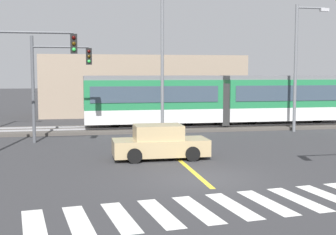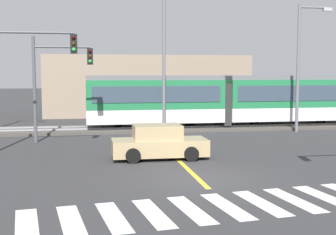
% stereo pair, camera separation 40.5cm
% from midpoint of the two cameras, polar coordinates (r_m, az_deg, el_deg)
% --- Properties ---
extents(ground_plane, '(200.00, 200.00, 0.00)m').
position_cam_midpoint_polar(ground_plane, '(16.93, 4.46, -7.55)').
color(ground_plane, '#333335').
extents(track_bed, '(120.00, 4.00, 0.18)m').
position_cam_midpoint_polar(track_bed, '(31.25, -2.27, -1.35)').
color(track_bed, '#4C4742').
rests_on(track_bed, ground).
extents(rail_near, '(120.00, 0.08, 0.10)m').
position_cam_midpoint_polar(rail_near, '(30.52, -2.09, -1.24)').
color(rail_near, '#939399').
rests_on(rail_near, track_bed).
extents(rail_far, '(120.00, 0.08, 0.10)m').
position_cam_midpoint_polar(rail_far, '(31.94, -2.44, -0.94)').
color(rail_far, '#939399').
rests_on(rail_far, track_bed).
extents(light_rail_tram, '(18.50, 2.64, 3.43)m').
position_cam_midpoint_polar(light_rail_tram, '(32.20, 7.11, 2.32)').
color(light_rail_tram, silver).
rests_on(light_rail_tram, track_bed).
extents(crosswalk_stripe_0, '(0.93, 2.85, 0.01)m').
position_cam_midpoint_polar(crosswalk_stripe_0, '(12.50, -15.94, -12.49)').
color(crosswalk_stripe_0, silver).
rests_on(crosswalk_stripe_0, ground).
extents(crosswalk_stripe_1, '(0.93, 2.85, 0.01)m').
position_cam_midpoint_polar(crosswalk_stripe_1, '(12.57, -10.81, -12.27)').
color(crosswalk_stripe_1, silver).
rests_on(crosswalk_stripe_1, ground).
extents(crosswalk_stripe_2, '(0.93, 2.85, 0.01)m').
position_cam_midpoint_polar(crosswalk_stripe_2, '(12.74, -5.78, -11.96)').
color(crosswalk_stripe_2, silver).
rests_on(crosswalk_stripe_2, ground).
extents(crosswalk_stripe_3, '(0.93, 2.85, 0.01)m').
position_cam_midpoint_polar(crosswalk_stripe_3, '(12.99, -0.92, -11.58)').
color(crosswalk_stripe_3, silver).
rests_on(crosswalk_stripe_3, ground).
extents(crosswalk_stripe_4, '(0.93, 2.85, 0.01)m').
position_cam_midpoint_polar(crosswalk_stripe_4, '(13.34, 3.70, -11.13)').
color(crosswalk_stripe_4, silver).
rests_on(crosswalk_stripe_4, ground).
extents(crosswalk_stripe_5, '(0.93, 2.85, 0.01)m').
position_cam_midpoint_polar(crosswalk_stripe_5, '(13.76, 8.04, -10.65)').
color(crosswalk_stripe_5, silver).
rests_on(crosswalk_stripe_5, ground).
extents(crosswalk_stripe_6, '(0.93, 2.85, 0.01)m').
position_cam_midpoint_polar(crosswalk_stripe_6, '(14.25, 12.10, -10.15)').
color(crosswalk_stripe_6, silver).
rests_on(crosswalk_stripe_6, ground).
extents(crosswalk_stripe_7, '(0.93, 2.85, 0.01)m').
position_cam_midpoint_polar(crosswalk_stripe_7, '(14.81, 15.85, -9.64)').
color(crosswalk_stripe_7, silver).
rests_on(crosswalk_stripe_7, ground).
extents(crosswalk_stripe_8, '(0.93, 2.85, 0.01)m').
position_cam_midpoint_polar(crosswalk_stripe_8, '(15.43, 19.31, -9.13)').
color(crosswalk_stripe_8, silver).
rests_on(crosswalk_stripe_8, ground).
extents(lane_centre_line, '(0.20, 14.19, 0.01)m').
position_cam_midpoint_polar(lane_centre_line, '(22.37, 0.84, -4.31)').
color(lane_centre_line, gold).
rests_on(lane_centre_line, ground).
extents(sedan_crossing, '(4.20, 1.92, 1.52)m').
position_cam_midpoint_polar(sedan_crossing, '(20.76, -0.54, -3.13)').
color(sedan_crossing, tan).
rests_on(sedan_crossing, ground).
extents(traffic_light_mid_left, '(4.25, 0.38, 5.95)m').
position_cam_midpoint_polar(traffic_light_mid_left, '(22.56, -17.36, 5.79)').
color(traffic_light_mid_left, '#515459').
rests_on(traffic_light_mid_left, ground).
extents(traffic_light_far_left, '(3.25, 0.38, 5.77)m').
position_cam_midpoint_polar(traffic_light_far_left, '(26.21, -13.20, 5.17)').
color(traffic_light_far_left, '#515459').
rests_on(traffic_light_far_left, ground).
extents(street_lamp_centre, '(1.88, 0.28, 9.59)m').
position_cam_midpoint_polar(street_lamp_centre, '(28.72, 0.20, 8.56)').
color(street_lamp_centre, slate).
rests_on(street_lamp_centre, ground).
extents(street_lamp_east, '(2.26, 0.28, 8.12)m').
position_cam_midpoint_polar(street_lamp_east, '(31.25, 16.32, 6.80)').
color(street_lamp_east, slate).
rests_on(street_lamp_east, ground).
extents(building_backdrop_far, '(17.93, 6.00, 5.31)m').
position_cam_midpoint_polar(building_backdrop_far, '(42.59, -2.40, 3.95)').
color(building_backdrop_far, gray).
rests_on(building_backdrop_far, ground).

